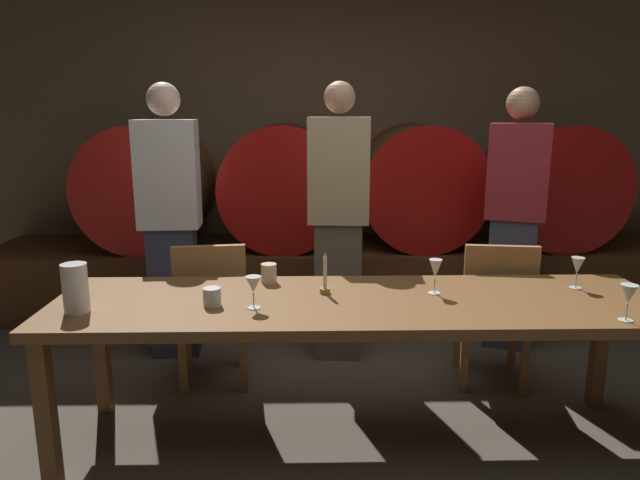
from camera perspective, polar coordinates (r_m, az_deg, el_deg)
ground_plane at (r=2.87m, az=6.07°, el=-21.24°), size 8.21×8.21×0.00m
back_wall at (r=5.13m, az=2.55°, el=8.66°), size 6.32×0.24×2.49m
barrel_shelf at (r=4.76m, az=2.86°, el=-3.59°), size 5.69×0.90×0.54m
wine_barrel_far_left at (r=4.77m, az=-16.64°, el=5.08°), size 0.97×0.77×0.97m
wine_barrel_center_left at (r=4.60m, az=-3.58°, el=5.33°), size 0.97×0.77×0.97m
wine_barrel_center_right at (r=4.68m, az=9.72°, el=5.30°), size 0.97×0.77×0.97m
wine_barrel_far_right at (r=4.99m, az=21.88°, el=5.02°), size 0.97×0.77×0.97m
dining_table at (r=2.73m, az=3.86°, el=-7.16°), size 2.85×0.79×0.74m
chair_left at (r=3.41m, az=-10.66°, el=-6.57°), size 0.45×0.45×0.88m
chair_right at (r=3.50m, az=16.89°, el=-6.38°), size 0.45×0.45×0.88m
guest_left at (r=3.83m, az=-14.57°, el=1.90°), size 0.39×0.26×1.77m
guest_center at (r=3.67m, az=1.86°, el=1.86°), size 0.40×0.27×1.78m
guest_right at (r=4.05m, az=18.66°, el=2.07°), size 0.44×0.36×1.75m
candle_center at (r=2.78m, az=0.50°, el=-4.16°), size 0.05×0.05×0.21m
pitcher at (r=2.72m, az=-23.02°, el=-4.40°), size 0.11×0.11×0.22m
wine_glass_far_left at (r=2.57m, az=-6.60°, el=-4.49°), size 0.07×0.07×0.15m
wine_glass_center_left at (r=2.81m, az=11.33°, el=-2.89°), size 0.06×0.06×0.17m
wine_glass_center_right at (r=3.11m, az=24.10°, el=-2.41°), size 0.06×0.06×0.16m
wine_glass_far_right at (r=2.72m, az=28.19°, el=-4.83°), size 0.07×0.07×0.16m
cup_left at (r=2.65m, az=-10.62°, el=-5.55°), size 0.08×0.08×0.08m
cup_right at (r=2.96m, az=-5.08°, el=-3.29°), size 0.08×0.08×0.10m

